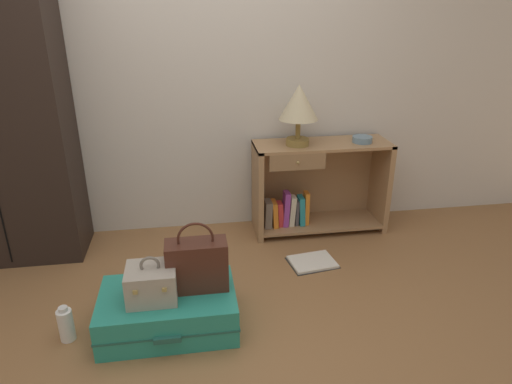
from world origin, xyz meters
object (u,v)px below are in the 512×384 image
at_px(suitcase_large, 169,310).
at_px(bowl, 362,139).
at_px(bookshelf, 314,187).
at_px(open_book_on_floor, 312,262).
at_px(train_case, 152,283).
at_px(handbag, 197,264).
at_px(bottle, 66,324).
at_px(table_lamp, 299,105).

bearing_deg(suitcase_large, bowl, 34.90).
distance_m(bookshelf, open_book_on_floor, 0.65).
xyz_separation_m(bookshelf, suitcase_large, (-1.12, -1.07, -0.24)).
bearing_deg(train_case, handbag, 14.02).
bearing_deg(bottle, table_lamp, 34.72).
relative_size(suitcase_large, handbag, 1.86).
height_order(table_lamp, train_case, table_lamp).
xyz_separation_m(table_lamp, suitcase_large, (-0.96, -1.02, -0.90)).
bearing_deg(train_case, bowl, 34.37).
bearing_deg(handbag, train_case, -165.98).
xyz_separation_m(handbag, open_book_on_floor, (0.80, 0.50, -0.36)).
bearing_deg(table_lamp, bowl, -0.62).
bearing_deg(bottle, train_case, -1.45).
relative_size(bookshelf, table_lamp, 2.32).
bearing_deg(suitcase_large, handbag, 10.36).
bearing_deg(bottle, handbag, 3.92).
distance_m(handbag, open_book_on_floor, 1.02).
bearing_deg(bookshelf, open_book_on_floor, -104.97).
distance_m(handbag, bottle, 0.77).
distance_m(table_lamp, open_book_on_floor, 1.12).
relative_size(bookshelf, bottle, 4.96).
bearing_deg(suitcase_large, train_case, -157.86).
xyz_separation_m(table_lamp, train_case, (-1.03, -1.05, -0.70)).
bearing_deg(handbag, open_book_on_floor, 31.91).
bearing_deg(suitcase_large, open_book_on_floor, 28.63).
bearing_deg(table_lamp, train_case, -134.45).
height_order(handbag, bottle, handbag).
relative_size(bookshelf, bowl, 6.94).
xyz_separation_m(bowl, open_book_on_floor, (-0.49, -0.49, -0.73)).
distance_m(table_lamp, train_case, 1.63).
xyz_separation_m(table_lamp, bowl, (0.50, -0.01, -0.28)).
bearing_deg(open_book_on_floor, train_case, -151.80).
relative_size(bowl, open_book_on_floor, 0.42).
relative_size(bookshelf, suitcase_large, 1.38).
height_order(table_lamp, open_book_on_floor, table_lamp).
relative_size(bookshelf, open_book_on_floor, 2.90).
relative_size(table_lamp, bottle, 2.14).
relative_size(bottle, open_book_on_floor, 0.58).
bearing_deg(open_book_on_floor, bowl, 45.06).
distance_m(bookshelf, suitcase_large, 1.57).
bearing_deg(train_case, open_book_on_floor, 28.20).
relative_size(suitcase_large, bottle, 3.60).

